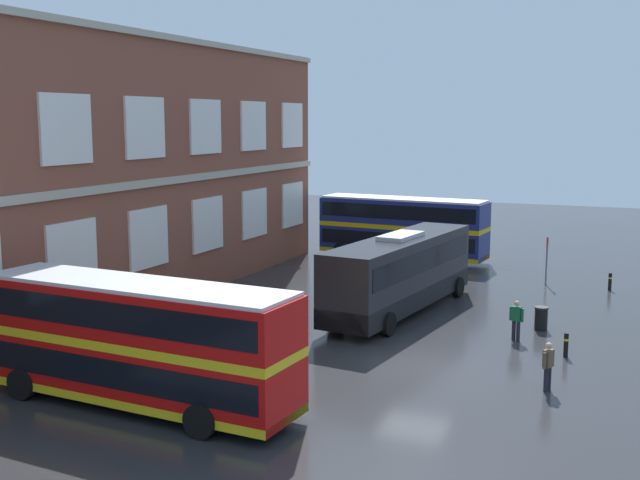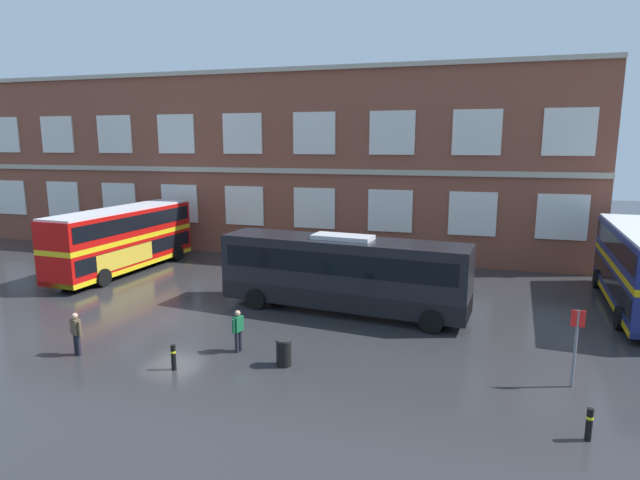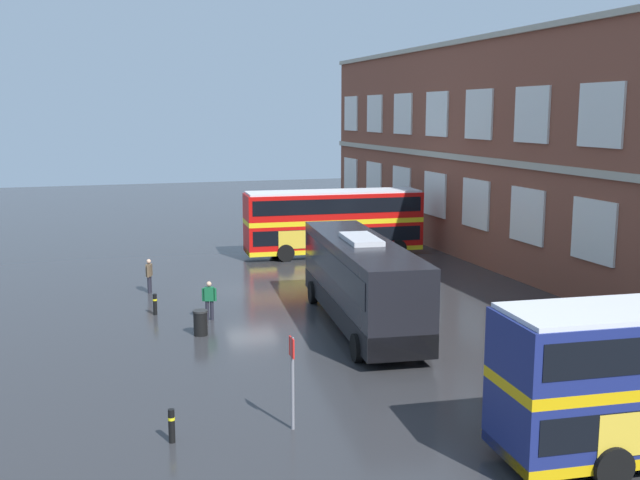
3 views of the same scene
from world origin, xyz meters
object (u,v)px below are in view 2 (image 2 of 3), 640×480
object	(u,v)px
double_decker_near	(123,238)
touring_coach	(342,274)
waiting_passenger	(76,332)
safety_bollard_west	(589,424)
bus_stand_flag	(576,341)
second_passenger	(238,329)
station_litter_bin	(284,352)
safety_bollard_east	(173,357)

from	to	relation	value
double_decker_near	touring_coach	distance (m)	15.77
waiting_passenger	safety_bollard_west	xyz separation A→B (m)	(17.80, -1.01, -0.44)
double_decker_near	waiting_passenger	world-z (taller)	double_decker_near
bus_stand_flag	safety_bollard_west	bearing A→B (deg)	-92.79
second_passenger	station_litter_bin	bearing A→B (deg)	-18.66
waiting_passenger	touring_coach	bearing A→B (deg)	42.62
waiting_passenger	safety_bollard_east	bearing A→B (deg)	-1.99
station_litter_bin	second_passenger	bearing A→B (deg)	161.34
second_passenger	station_litter_bin	world-z (taller)	second_passenger
bus_stand_flag	safety_bollard_east	size ratio (longest dim) A/B	2.84
second_passenger	bus_stand_flag	world-z (taller)	bus_stand_flag
safety_bollard_west	safety_bollard_east	bearing A→B (deg)	176.37
second_passenger	safety_bollard_west	distance (m)	12.32
touring_coach	waiting_passenger	distance (m)	11.78
bus_stand_flag	touring_coach	bearing A→B (deg)	149.07
bus_stand_flag	safety_bollard_west	xyz separation A→B (m)	(-0.16, -3.37, -1.14)
second_passenger	bus_stand_flag	xyz separation A→B (m)	(12.09, 0.34, 0.70)
station_litter_bin	safety_bollard_west	xyz separation A→B (m)	(9.77, -2.30, -0.03)
second_passenger	bus_stand_flag	size ratio (longest dim) A/B	0.63
double_decker_near	safety_bollard_east	distance (m)	16.37
safety_bollard_east	safety_bollard_west	bearing A→B (deg)	-3.63
touring_coach	station_litter_bin	xyz separation A→B (m)	(-0.61, -6.66, -1.39)
touring_coach	waiting_passenger	world-z (taller)	touring_coach
station_litter_bin	safety_bollard_west	world-z (taller)	station_litter_bin
bus_stand_flag	station_litter_bin	bearing A→B (deg)	-173.84
bus_stand_flag	safety_bollard_east	bearing A→B (deg)	-169.56
touring_coach	safety_bollard_west	size ratio (longest dim) A/B	12.86
waiting_passenger	bus_stand_flag	xyz separation A→B (m)	(17.96, 2.37, 0.70)
touring_coach	safety_bollard_west	distance (m)	12.89
touring_coach	waiting_passenger	size ratio (longest dim) A/B	7.18
station_litter_bin	safety_bollard_east	bearing A→B (deg)	-158.77
waiting_passenger	bus_stand_flag	size ratio (longest dim) A/B	0.63
bus_stand_flag	safety_bollard_west	world-z (taller)	bus_stand_flag
touring_coach	second_passenger	distance (m)	6.62
station_litter_bin	safety_bollard_west	size ratio (longest dim) A/B	1.08
waiting_passenger	safety_bollard_east	world-z (taller)	waiting_passenger
station_litter_bin	safety_bollard_east	world-z (taller)	station_litter_bin
double_decker_near	touring_coach	size ratio (longest dim) A/B	0.91
waiting_passenger	second_passenger	bearing A→B (deg)	19.02
safety_bollard_west	bus_stand_flag	bearing A→B (deg)	87.21
touring_coach	safety_bollard_east	xyz separation A→B (m)	(-4.33, -8.10, -1.42)
touring_coach	station_litter_bin	distance (m)	6.83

